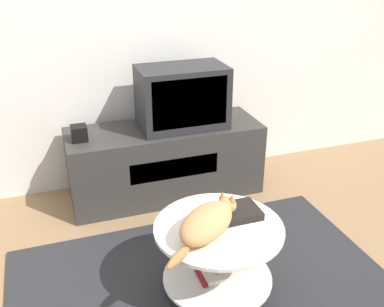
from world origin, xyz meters
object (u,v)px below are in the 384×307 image
at_px(dvd_box, 236,212).
at_px(tv, 182,97).
at_px(cat, 208,222).
at_px(speaker, 79,133).

bearing_deg(dvd_box, tv, 86.97).
bearing_deg(cat, dvd_box, -12.57).
xyz_separation_m(speaker, cat, (0.45, -1.09, -0.07)).
height_order(speaker, cat, speaker).
height_order(tv, speaker, tv).
height_order(tv, dvd_box, tv).
xyz_separation_m(tv, cat, (-0.24, -1.11, -0.23)).
height_order(dvd_box, cat, cat).
bearing_deg(dvd_box, speaker, 122.57).
bearing_deg(speaker, cat, -67.56).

